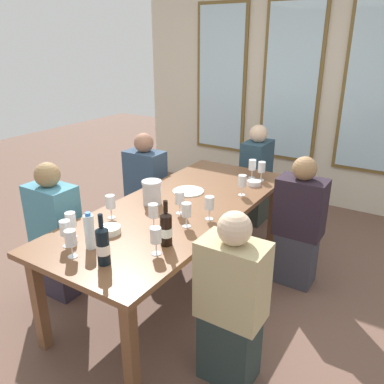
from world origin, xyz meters
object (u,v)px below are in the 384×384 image
object	(u,v)px
wine_glass_9	(71,239)
seated_person_4	(256,177)
dining_table	(179,214)
wine_glass_1	(71,220)
seated_person_2	(146,190)
metal_pitcher	(152,192)
wine_bottle_1	(103,245)
seated_person_1	(231,305)
white_plate_0	(188,191)
wine_glass_4	(153,211)
wine_glass_11	(65,229)
wine_glass_3	(186,210)
wine_glass_6	(209,204)
seated_person_3	(298,225)
wine_glass_10	(156,236)
wine_glass_2	(262,168)
tasting_bowl_0	(254,183)
wine_glass_0	(111,203)
tasting_bowl_1	(110,230)
wine_glass_5	(242,181)
seated_person_0	(56,234)
water_bottle	(90,231)
wine_bottle_0	(166,228)
wine_glass_7	(180,199)
wine_glass_8	(252,166)

from	to	relation	value
wine_glass_9	seated_person_4	size ratio (longest dim) A/B	0.16
dining_table	seated_person_4	xyz separation A→B (m)	(0.00, 1.51, -0.14)
wine_glass_1	seated_person_2	distance (m)	1.48
metal_pitcher	wine_bottle_1	world-z (taller)	wine_bottle_1
wine_glass_1	wine_glass_9	bearing A→B (deg)	-41.68
seated_person_1	white_plate_0	bearing A→B (deg)	133.98
wine_glass_1	wine_glass_4	size ratio (longest dim) A/B	1.00
wine_glass_1	wine_glass_11	xyz separation A→B (m)	(0.07, -0.10, -0.00)
wine_glass_3	wine_glass_6	size ratio (longest dim) A/B	1.00
wine_glass_11	seated_person_3	distance (m)	1.83
dining_table	wine_glass_10	world-z (taller)	wine_glass_10
wine_glass_2	wine_glass_3	size ratio (longest dim) A/B	1.00
wine_glass_1	wine_glass_4	distance (m)	0.54
seated_person_2	seated_person_3	xyz separation A→B (m)	(1.56, 0.03, 0.00)
tasting_bowl_0	wine_glass_10	xyz separation A→B (m)	(-0.01, -1.41, 0.10)
wine_glass_0	wine_glass_10	distance (m)	0.63
tasting_bowl_0	dining_table	bearing A→B (deg)	-112.79
wine_glass_3	tasting_bowl_1	bearing A→B (deg)	-136.99
wine_glass_5	wine_glass_9	xyz separation A→B (m)	(-0.42, -1.43, -0.00)
seated_person_0	seated_person_4	size ratio (longest dim) A/B	1.00
tasting_bowl_1	wine_glass_1	xyz separation A→B (m)	(-0.17, -0.17, 0.10)
wine_glass_2	wine_bottle_1	bearing A→B (deg)	-96.24
water_bottle	wine_bottle_0	bearing A→B (deg)	37.26
water_bottle	wine_glass_0	distance (m)	0.44
metal_pitcher	wine_glass_6	bearing A→B (deg)	-0.72
wine_glass_7	seated_person_3	bearing A→B (deg)	45.67
wine_glass_3	seated_person_4	bearing A→B (deg)	97.93
wine_glass_1	wine_glass_3	bearing A→B (deg)	43.98
wine_glass_3	seated_person_0	distance (m)	1.12
water_bottle	wine_glass_10	distance (m)	0.42
wine_bottle_1	wine_glass_11	xyz separation A→B (m)	(-0.34, 0.03, -0.00)
wine_glass_0	wine_glass_8	distance (m)	1.44
wine_glass_4	wine_glass_3	bearing A→B (deg)	36.47
wine_glass_5	seated_person_0	bearing A→B (deg)	-136.75
white_plate_0	tasting_bowl_0	distance (m)	0.60
wine_glass_5	tasting_bowl_1	bearing A→B (deg)	-112.46
water_bottle	wine_glass_4	distance (m)	0.46
wine_bottle_1	wine_glass_6	size ratio (longest dim) A/B	1.80
tasting_bowl_1	wine_glass_9	size ratio (longest dim) A/B	0.82
tasting_bowl_1	wine_glass_10	size ratio (longest dim) A/B	0.82
wine_glass_1	wine_glass_2	world-z (taller)	same
wine_bottle_1	wine_glass_5	distance (m)	1.40
dining_table	water_bottle	xyz separation A→B (m)	(-0.09, -0.84, 0.18)
metal_pitcher	wine_bottle_0	distance (m)	0.67
wine_bottle_0	dining_table	bearing A→B (deg)	116.73
white_plate_0	wine_glass_7	world-z (taller)	wine_glass_7
wine_glass_2	wine_glass_5	world-z (taller)	same
wine_glass_8	wine_glass_11	world-z (taller)	same
dining_table	wine_glass_7	distance (m)	0.24
dining_table	metal_pitcher	bearing A→B (deg)	-157.29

